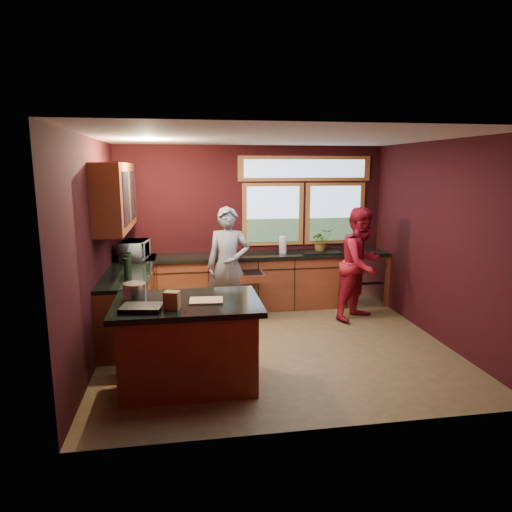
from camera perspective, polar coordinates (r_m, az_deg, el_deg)
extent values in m
plane|color=brown|center=(6.21, 2.46, -11.13)|extent=(4.50, 4.50, 0.00)
cube|color=black|center=(7.78, -0.42, 3.72)|extent=(4.50, 0.02, 2.70)
cube|color=black|center=(3.94, 8.48, -3.68)|extent=(4.50, 0.02, 2.70)
cube|color=black|center=(5.82, -19.69, 0.56)|extent=(0.02, 4.00, 2.70)
cube|color=black|center=(6.66, 21.88, 1.67)|extent=(0.02, 4.00, 2.70)
cube|color=silver|center=(5.76, 2.69, 14.58)|extent=(4.50, 4.00, 0.02)
cube|color=#90ACC8|center=(7.81, 2.14, 5.21)|extent=(1.06, 0.02, 1.06)
cube|color=#90ACC8|center=(8.09, 9.84, 5.26)|extent=(1.06, 0.02, 1.06)
cube|color=#94592B|center=(7.89, 6.17, 10.82)|extent=(2.30, 0.02, 0.42)
cube|color=maroon|center=(6.55, -17.15, 7.12)|extent=(0.36, 1.80, 0.90)
cube|color=maroon|center=(7.66, -0.07, -3.33)|extent=(4.50, 0.60, 0.88)
cube|color=black|center=(7.55, -0.06, 0.07)|extent=(4.50, 0.64, 0.05)
cube|color=#B7B7BC|center=(8.14, 12.94, -2.87)|extent=(0.60, 0.58, 0.85)
cube|color=black|center=(7.77, 8.01, 0.27)|extent=(0.66, 0.46, 0.05)
cube|color=maroon|center=(6.80, -15.42, -5.62)|extent=(0.60, 2.30, 0.88)
cube|color=black|center=(6.68, -15.54, -1.79)|extent=(0.64, 2.30, 0.05)
cube|color=maroon|center=(5.09, -8.44, -11.05)|extent=(1.40, 0.90, 0.88)
cube|color=black|center=(4.93, -8.60, -5.92)|extent=(1.55, 1.05, 0.06)
imported|color=slate|center=(6.88, -3.47, -1.21)|extent=(0.71, 0.53, 1.77)
imported|color=maroon|center=(7.22, 13.01, -0.96)|extent=(1.08, 1.02, 1.75)
imported|color=#999999|center=(7.29, -14.90, 0.70)|extent=(0.44, 0.59, 0.30)
imported|color=#999999|center=(7.83, 8.18, 1.97)|extent=(0.35, 0.30, 0.39)
cylinder|color=silver|center=(7.62, 3.37, 1.41)|extent=(0.12, 0.12, 0.28)
cube|color=#AA7D57|center=(4.88, -6.24, -5.57)|extent=(0.37, 0.28, 0.02)
cylinder|color=silver|center=(5.07, -14.90, -4.29)|extent=(0.24, 0.24, 0.18)
cube|color=brown|center=(4.66, -10.45, -5.46)|extent=(0.18, 0.16, 0.18)
cube|color=black|center=(4.70, -14.11, -6.31)|extent=(0.44, 0.34, 0.05)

